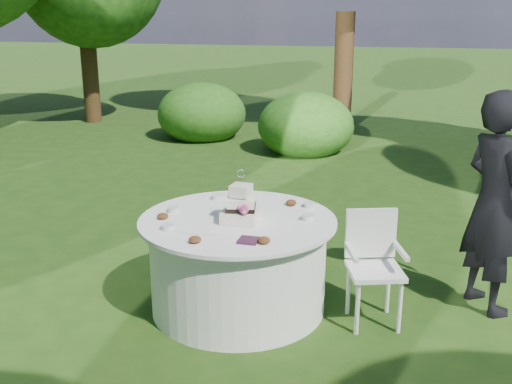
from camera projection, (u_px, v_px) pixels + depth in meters
ground at (238, 307)px, 4.93m from camera, size 80.00×80.00×0.00m
napkins at (249, 240)px, 4.23m from camera, size 0.14×0.14×0.02m
feather_plume at (191, 232)px, 4.41m from camera, size 0.48×0.07×0.01m
guest at (495, 203)px, 4.69m from camera, size 0.71×0.78×1.78m
table at (238, 263)px, 4.81m from camera, size 1.56×1.56×0.77m
cake at (241, 207)px, 4.61m from camera, size 0.27×0.29×0.41m
chair at (373, 258)px, 4.60m from camera, size 0.50×0.50×0.88m
votives at (236, 211)px, 4.83m from camera, size 1.19×0.91×0.04m
petal_cups at (229, 223)px, 4.52m from camera, size 0.99×1.11×0.05m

